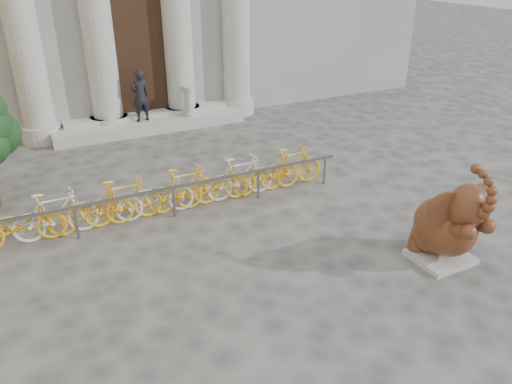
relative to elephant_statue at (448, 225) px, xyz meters
name	(u,v)px	position (x,y,z in m)	size (l,w,h in m)	color
ground	(306,293)	(-2.76, 0.28, -0.74)	(80.00, 80.00, 0.00)	#474442
entrance_steps	(151,124)	(-2.76, 9.68, -0.56)	(6.00, 1.20, 0.36)	#A8A59E
elephant_statue	(448,225)	(0.00, 0.00, 0.00)	(1.37, 1.50, 2.04)	#A8A59E
bike_rack	(169,192)	(-3.91, 4.03, -0.24)	(8.00, 0.53, 1.00)	slate
pedestrian	(140,96)	(-3.03, 9.55, 0.41)	(0.58, 0.38, 1.58)	black
balustrade_post	(189,102)	(-1.54, 9.38, 0.06)	(0.39, 0.39, 0.96)	#A8A59E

